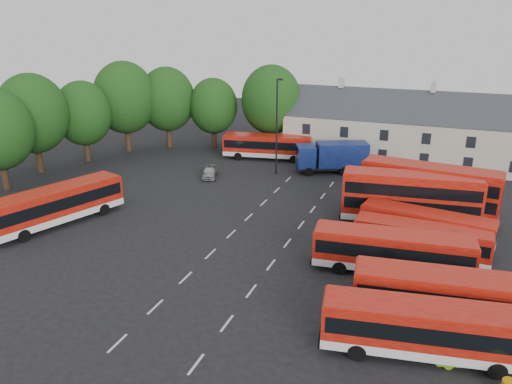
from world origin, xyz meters
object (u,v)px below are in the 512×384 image
bus_row_a (426,327)px  lamppost (277,124)px  bus_dd_south (410,196)px  silver_car (210,172)px  lime_car (467,354)px  bus_west (57,203)px  box_truck (333,156)px

bus_row_a → lamppost: bearing=113.5°
lamppost → bus_dd_south: bearing=-32.7°
bus_dd_south → silver_car: size_ratio=3.06×
lamppost → lime_car: bearing=-54.2°
bus_west → lamppost: bearing=-13.2°
box_truck → lime_car: (14.33, -31.05, -1.43)m
box_truck → silver_car: (-12.68, -6.81, -1.35)m
bus_row_a → bus_dd_south: bus_dd_south is taller
bus_dd_south → box_truck: size_ratio=1.39×
bus_dd_south → lime_car: size_ratio=3.36×
silver_car → box_truck: bearing=7.6°
bus_row_a → silver_car: size_ratio=2.90×
silver_car → lamppost: 9.36m
bus_dd_south → lamppost: lamppost is taller
box_truck → lime_car: box_truck is taller
lime_car → bus_west: bearing=59.6°
bus_dd_south → lime_car: bus_dd_south is taller
box_truck → lamppost: (-6.00, -2.82, 3.84)m
bus_row_a → lime_car: bearing=-4.8°
bus_west → box_truck: size_ratio=1.42×
bus_row_a → bus_dd_south: 18.47m
lime_car → lamppost: 35.19m
bus_dd_south → silver_car: (-22.40, 6.11, -2.05)m
bus_west → bus_row_a: bearing=-84.4°
bus_row_a → bus_west: bearing=157.6°
bus_row_a → lime_car: 2.55m
bus_row_a → bus_dd_south: bearing=88.4°
bus_dd_south → lime_car: bearing=-82.7°
bus_west → silver_car: (6.52, 16.99, -1.36)m
bus_west → lamppost: lamppost is taller
bus_row_a → silver_car: bus_row_a is taller
bus_west → lime_car: size_ratio=3.44×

